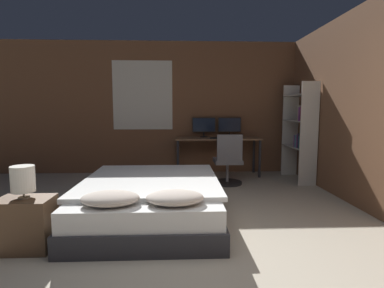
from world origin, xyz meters
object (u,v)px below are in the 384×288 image
(bed, at_px, (151,199))
(desk, at_px, (218,142))
(bedside_lamp, at_px, (23,179))
(keyboard, at_px, (219,138))
(bookshelf, at_px, (301,129))
(office_chair, at_px, (228,164))
(monitor_right, at_px, (230,126))
(nightstand, at_px, (26,224))
(computer_mouse, at_px, (233,138))
(monitor_left, at_px, (204,126))

(bed, bearing_deg, desk, 65.03)
(bedside_lamp, height_order, keyboard, bedside_lamp)
(desk, distance_m, bookshelf, 1.59)
(desk, distance_m, office_chair, 0.83)
(bed, bearing_deg, monitor_right, 61.86)
(bed, relative_size, nightstand, 4.14)
(bookshelf, bearing_deg, bedside_lamp, -144.92)
(bed, distance_m, office_chair, 2.03)
(computer_mouse, bearing_deg, office_chair, -107.11)
(desk, bearing_deg, bed, -114.97)
(nightstand, height_order, desk, desk)
(bed, bearing_deg, office_chair, 53.61)
(bookshelf, bearing_deg, desk, 158.23)
(bedside_lamp, height_order, monitor_left, monitor_left)
(monitor_left, relative_size, bookshelf, 0.26)
(bedside_lamp, height_order, office_chair, office_chair)
(nightstand, distance_m, desk, 3.87)
(monitor_right, height_order, keyboard, monitor_right)
(desk, relative_size, office_chair, 1.88)
(desk, distance_m, keyboard, 0.21)
(nightstand, xyz_separation_m, bookshelf, (3.66, 2.57, 0.72))
(bed, height_order, bookshelf, bookshelf)
(bedside_lamp, height_order, computer_mouse, bedside_lamp)
(desk, bearing_deg, office_chair, -83.72)
(bed, height_order, desk, desk)
(bedside_lamp, bearing_deg, office_chair, 46.03)
(bedside_lamp, bearing_deg, monitor_right, 53.38)
(nightstand, distance_m, keyboard, 3.74)
(monitor_right, bearing_deg, computer_mouse, -89.67)
(bookshelf, bearing_deg, keyboard, 164.60)
(nightstand, distance_m, monitor_left, 3.93)
(bedside_lamp, bearing_deg, computer_mouse, 50.15)
(monitor_right, relative_size, keyboard, 1.34)
(desk, height_order, monitor_right, monitor_right)
(office_chair, bearing_deg, computer_mouse, 72.89)
(bedside_lamp, bearing_deg, nightstand, 0.00)
(bookshelf, bearing_deg, monitor_left, 156.03)
(office_chair, bearing_deg, bed, -126.39)
(computer_mouse, bearing_deg, monitor_left, 145.63)
(bed, relative_size, bedside_lamp, 6.73)
(nightstand, distance_m, computer_mouse, 3.91)
(computer_mouse, relative_size, office_chair, 0.08)
(office_chair, bearing_deg, monitor_left, 110.12)
(monitor_right, bearing_deg, keyboard, -126.06)
(desk, bearing_deg, bookshelf, -21.77)
(bedside_lamp, distance_m, desk, 3.85)
(computer_mouse, bearing_deg, bookshelf, -18.64)
(desk, height_order, bookshelf, bookshelf)
(monitor_left, relative_size, computer_mouse, 6.74)
(desk, bearing_deg, nightstand, -125.10)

